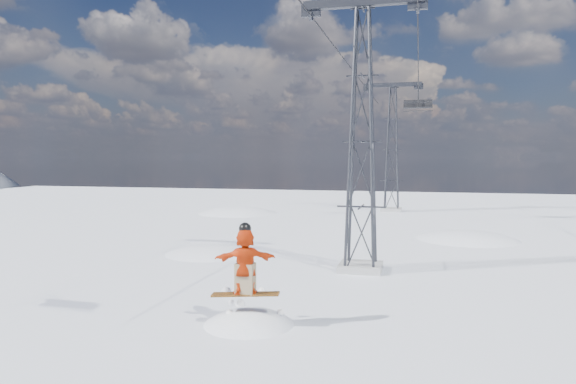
{
  "coord_description": "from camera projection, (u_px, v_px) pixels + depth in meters",
  "views": [
    {
      "loc": [
        3.16,
        -13.77,
        4.84
      ],
      "look_at": [
        -1.26,
        3.52,
        3.64
      ],
      "focal_mm": 32.0,
      "sensor_mm": 36.0,
      "label": 1
    }
  ],
  "objects": [
    {
      "name": "lift_chair_mid",
      "position": [
        418.0,
        105.0,
        38.14
      ],
      "size": [
        2.11,
        0.61,
        2.62
      ],
      "color": "black",
      "rests_on": "ground"
    },
    {
      "name": "lift_tower_near",
      "position": [
        362.0,
        143.0,
        21.59
      ],
      "size": [
        5.2,
        1.8,
        11.43
      ],
      "color": "#999999",
      "rests_on": "ground"
    },
    {
      "name": "lift_tower_far",
      "position": [
        392.0,
        150.0,
        45.75
      ],
      "size": [
        5.2,
        1.8,
        11.43
      ],
      "color": "#999999",
      "rests_on": "ground"
    },
    {
      "name": "snow_terrain",
      "position": [
        302.0,
        359.0,
        36.78
      ],
      "size": [
        39.0,
        37.0,
        22.0
      ],
      "color": "white",
      "rests_on": "ground"
    },
    {
      "name": "ground",
      "position": [
        300.0,
        330.0,
        14.42
      ],
      "size": [
        120.0,
        120.0,
        0.0
      ],
      "primitive_type": "plane",
      "color": "white",
      "rests_on": "ground"
    },
    {
      "name": "haul_cables",
      "position": [
        382.0,
        62.0,
        32.34
      ],
      "size": [
        4.46,
        51.0,
        0.06
      ],
      "color": "black",
      "rests_on": "ground"
    },
    {
      "name": "snowboarder_jump",
      "position": [
        249.0,
        378.0,
        15.01
      ],
      "size": [
        4.4,
        4.4,
        6.96
      ],
      "color": "white",
      "rests_on": "ground"
    }
  ]
}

